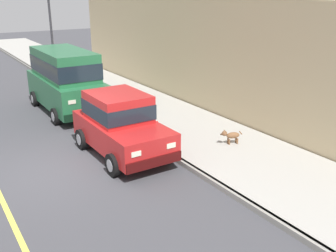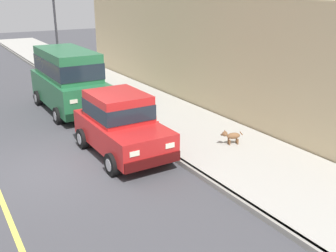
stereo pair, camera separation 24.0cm
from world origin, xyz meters
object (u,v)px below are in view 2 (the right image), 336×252
Objects in this scene: car_red_hatchback at (121,123)px; fire_hydrant at (154,123)px; car_green_van at (68,77)px; dog_brown at (231,136)px; street_lamp at (56,27)px.

fire_hydrant is at bearing 25.35° from car_red_hatchback.
car_red_hatchback is at bearing -91.13° from car_green_van.
fire_hydrant is (-1.57, 2.18, 0.05)m from dog_brown.
car_green_van is 4.87m from fire_hydrant.
car_green_van is 1.11× the size of street_lamp.
car_red_hatchback is at bearing -97.42° from street_lamp.
dog_brown is (3.03, -6.73, -0.97)m from car_green_van.
street_lamp reaches higher than car_green_van.
dog_brown is (3.14, -1.44, -0.55)m from car_red_hatchback.
street_lamp reaches higher than dog_brown.
street_lamp is at bearing 90.54° from fire_hydrant.
car_green_van is at bearing 88.87° from car_red_hatchback.
car_green_van is 6.69× the size of dog_brown.
fire_hydrant is at bearing -89.46° from street_lamp.
car_red_hatchback reaches higher than fire_hydrant.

